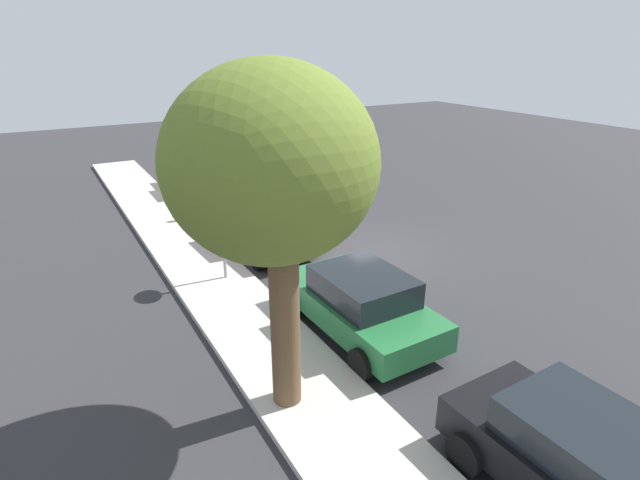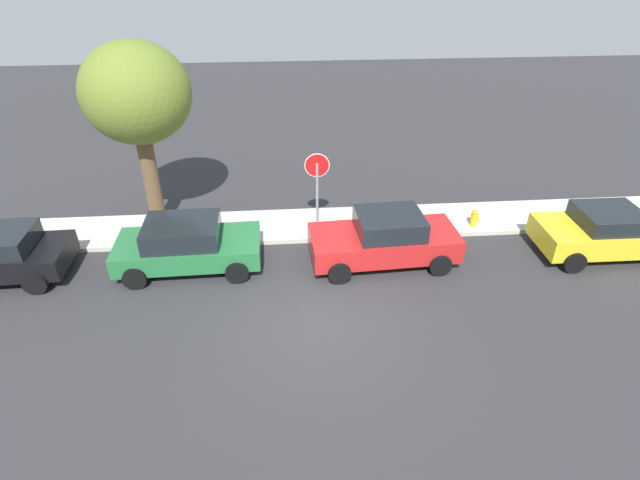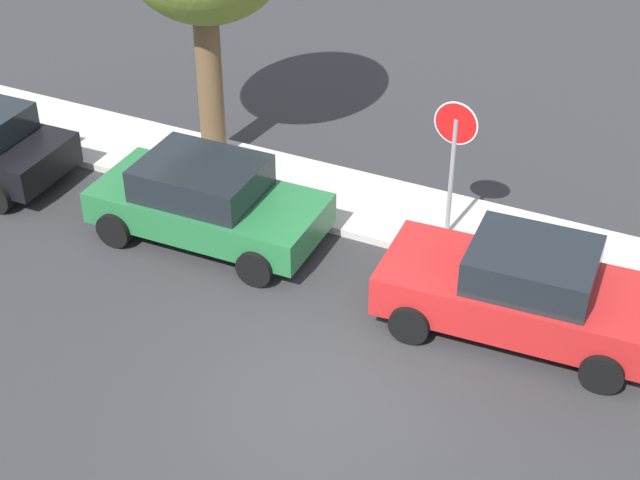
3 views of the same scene
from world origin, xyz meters
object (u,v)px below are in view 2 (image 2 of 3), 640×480
street_tree_near_corner (137,96)px  fire_hydrant (474,219)px  parked_car_green (187,244)px  stop_sign (317,180)px  parked_car_yellow (608,232)px  parked_car_red (385,239)px

street_tree_near_corner → fire_hydrant: street_tree_near_corner is taller
parked_car_green → stop_sign: bearing=23.7°
parked_car_yellow → fire_hydrant: parked_car_yellow is taller
parked_car_red → street_tree_near_corner: bearing=158.4°
stop_sign → street_tree_near_corner: (-5.16, 0.90, 2.43)m
parked_car_yellow → fire_hydrant: bearing=153.4°
stop_sign → street_tree_near_corner: bearing=170.1°
parked_car_red → parked_car_green: 5.65m
parked_car_green → street_tree_near_corner: size_ratio=0.70×
parked_car_red → parked_car_yellow: 6.67m
parked_car_red → parked_car_yellow: bearing=-0.8°
parked_car_red → parked_car_green: parked_car_red is taller
parked_car_yellow → street_tree_near_corner: (-13.64, 2.85, 3.54)m
parked_car_yellow → street_tree_near_corner: size_ratio=0.71×
stop_sign → parked_car_red: 2.82m
stop_sign → parked_car_red: size_ratio=0.62×
street_tree_near_corner → stop_sign: bearing=-9.9°
stop_sign → fire_hydrant: stop_sign is taller
stop_sign → parked_car_green: (-3.83, -1.68, -1.10)m
stop_sign → parked_car_yellow: (8.49, -1.95, -1.11)m
fire_hydrant → parked_car_red: bearing=-153.7°
parked_car_yellow → stop_sign: bearing=167.1°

